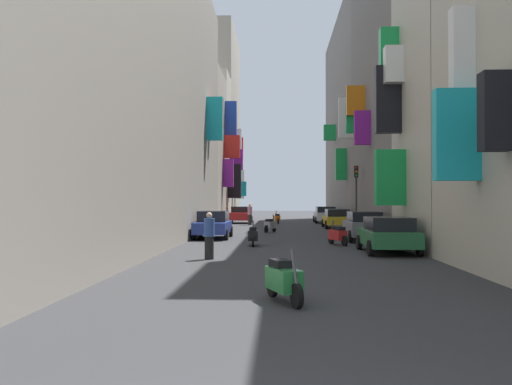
{
  "coord_description": "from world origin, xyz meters",
  "views": [
    {
      "loc": [
        -0.46,
        -3.09,
        2.09
      ],
      "look_at": [
        -1.35,
        18.31,
        2.38
      ],
      "focal_mm": 38.16,
      "sensor_mm": 36.0,
      "label": 1
    }
  ],
  "objects_px": {
    "scooter_green": "(284,279)",
    "pedestrian_crossing": "(250,214)",
    "scooter_silver": "(270,225)",
    "traffic_light_near_corner": "(356,187)",
    "parked_car_red": "(241,214)",
    "parked_car_green": "(388,234)",
    "scooter_orange": "(277,218)",
    "scooter_black": "(253,235)",
    "parked_car_white": "(325,214)",
    "parked_car_blue": "(213,224)",
    "scooter_red": "(338,235)",
    "parked_car_grey": "(364,225)",
    "pedestrian_near_left": "(209,236)",
    "parked_car_yellow": "(337,218)"
  },
  "relations": [
    {
      "from": "scooter_orange",
      "to": "traffic_light_near_corner",
      "type": "bearing_deg",
      "value": -67.38
    },
    {
      "from": "parked_car_grey",
      "to": "pedestrian_crossing",
      "type": "xyz_separation_m",
      "value": [
        -6.71,
        17.0,
        0.11
      ]
    },
    {
      "from": "parked_car_white",
      "to": "scooter_green",
      "type": "height_order",
      "value": "parked_car_white"
    },
    {
      "from": "parked_car_white",
      "to": "parked_car_blue",
      "type": "bearing_deg",
      "value": -111.21
    },
    {
      "from": "pedestrian_near_left",
      "to": "scooter_silver",
      "type": "bearing_deg",
      "value": 83.28
    },
    {
      "from": "scooter_green",
      "to": "traffic_light_near_corner",
      "type": "relative_size",
      "value": 0.41
    },
    {
      "from": "scooter_silver",
      "to": "scooter_orange",
      "type": "xyz_separation_m",
      "value": [
        0.4,
        12.7,
        0.0
      ]
    },
    {
      "from": "pedestrian_crossing",
      "to": "parked_car_grey",
      "type": "bearing_deg",
      "value": -68.47
    },
    {
      "from": "scooter_green",
      "to": "parked_car_blue",
      "type": "bearing_deg",
      "value": 101.31
    },
    {
      "from": "parked_car_yellow",
      "to": "scooter_orange",
      "type": "xyz_separation_m",
      "value": [
        -4.45,
        7.33,
        -0.28
      ]
    },
    {
      "from": "parked_car_green",
      "to": "traffic_light_near_corner",
      "type": "height_order",
      "value": "traffic_light_near_corner"
    },
    {
      "from": "parked_car_green",
      "to": "traffic_light_near_corner",
      "type": "bearing_deg",
      "value": 87.0
    },
    {
      "from": "parked_car_white",
      "to": "pedestrian_near_left",
      "type": "height_order",
      "value": "pedestrian_near_left"
    },
    {
      "from": "pedestrian_crossing",
      "to": "scooter_orange",
      "type": "bearing_deg",
      "value": 52.64
    },
    {
      "from": "parked_car_blue",
      "to": "scooter_silver",
      "type": "xyz_separation_m",
      "value": [
        3.02,
        5.68,
        -0.31
      ]
    },
    {
      "from": "parked_car_white",
      "to": "parked_car_red",
      "type": "xyz_separation_m",
      "value": [
        -7.61,
        -0.76,
        -0.0
      ]
    },
    {
      "from": "parked_car_red",
      "to": "pedestrian_near_left",
      "type": "bearing_deg",
      "value": -88.14
    },
    {
      "from": "parked_car_white",
      "to": "parked_car_green",
      "type": "height_order",
      "value": "parked_car_white"
    },
    {
      "from": "parked_car_white",
      "to": "scooter_orange",
      "type": "distance_m",
      "value": 4.67
    },
    {
      "from": "scooter_red",
      "to": "traffic_light_near_corner",
      "type": "xyz_separation_m",
      "value": [
        2.3,
        10.19,
        2.46
      ]
    },
    {
      "from": "parked_car_red",
      "to": "parked_car_white",
      "type": "bearing_deg",
      "value": 5.69
    },
    {
      "from": "scooter_silver",
      "to": "parked_car_white",
      "type": "bearing_deg",
      "value": 71.66
    },
    {
      "from": "parked_car_yellow",
      "to": "parked_car_white",
      "type": "bearing_deg",
      "value": 90.59
    },
    {
      "from": "traffic_light_near_corner",
      "to": "parked_car_blue",
      "type": "bearing_deg",
      "value": -145.08
    },
    {
      "from": "scooter_orange",
      "to": "parked_car_green",
      "type": "bearing_deg",
      "value": -80.37
    },
    {
      "from": "parked_car_green",
      "to": "parked_car_blue",
      "type": "distance_m",
      "value": 11.06
    },
    {
      "from": "parked_car_red",
      "to": "parked_car_blue",
      "type": "height_order",
      "value": "parked_car_blue"
    },
    {
      "from": "pedestrian_crossing",
      "to": "traffic_light_near_corner",
      "type": "relative_size",
      "value": 0.41
    },
    {
      "from": "parked_car_blue",
      "to": "scooter_silver",
      "type": "distance_m",
      "value": 6.44
    },
    {
      "from": "scooter_black",
      "to": "scooter_green",
      "type": "distance_m",
      "value": 13.68
    },
    {
      "from": "scooter_green",
      "to": "traffic_light_near_corner",
      "type": "xyz_separation_m",
      "value": [
        4.92,
        24.26,
        2.46
      ]
    },
    {
      "from": "scooter_green",
      "to": "pedestrian_near_left",
      "type": "bearing_deg",
      "value": 107.85
    },
    {
      "from": "parked_car_green",
      "to": "scooter_silver",
      "type": "height_order",
      "value": "parked_car_green"
    },
    {
      "from": "scooter_black",
      "to": "scooter_green",
      "type": "height_order",
      "value": "same"
    },
    {
      "from": "scooter_green",
      "to": "pedestrian_crossing",
      "type": "xyz_separation_m",
      "value": [
        -2.47,
        33.73,
        0.42
      ]
    },
    {
      "from": "scooter_orange",
      "to": "pedestrian_near_left",
      "type": "xyz_separation_m",
      "value": [
        -2.29,
        -28.78,
        0.36
      ]
    },
    {
      "from": "scooter_black",
      "to": "traffic_light_near_corner",
      "type": "bearing_deg",
      "value": 59.81
    },
    {
      "from": "parked_car_yellow",
      "to": "parked_car_grey",
      "type": "relative_size",
      "value": 1.12
    },
    {
      "from": "parked_car_white",
      "to": "parked_car_grey",
      "type": "relative_size",
      "value": 1.13
    },
    {
      "from": "parked_car_blue",
      "to": "scooter_green",
      "type": "height_order",
      "value": "parked_car_blue"
    },
    {
      "from": "parked_car_blue",
      "to": "parked_car_green",
      "type": "bearing_deg",
      "value": -44.77
    },
    {
      "from": "parked_car_yellow",
      "to": "scooter_orange",
      "type": "bearing_deg",
      "value": 121.26
    },
    {
      "from": "parked_car_grey",
      "to": "scooter_red",
      "type": "bearing_deg",
      "value": -121.19
    },
    {
      "from": "parked_car_white",
      "to": "scooter_orange",
      "type": "bearing_deg",
      "value": -159.29
    },
    {
      "from": "scooter_green",
      "to": "traffic_light_near_corner",
      "type": "bearing_deg",
      "value": 78.54
    },
    {
      "from": "scooter_black",
      "to": "scooter_green",
      "type": "relative_size",
      "value": 1.07
    },
    {
      "from": "parked_car_red",
      "to": "scooter_silver",
      "type": "xyz_separation_m",
      "value": [
        2.86,
        -13.59,
        -0.31
      ]
    },
    {
      "from": "scooter_silver",
      "to": "traffic_light_near_corner",
      "type": "bearing_deg",
      "value": 3.18
    },
    {
      "from": "parked_car_red",
      "to": "scooter_silver",
      "type": "height_order",
      "value": "parked_car_red"
    },
    {
      "from": "parked_car_yellow",
      "to": "pedestrian_near_left",
      "type": "xyz_separation_m",
      "value": [
        -6.74,
        -21.45,
        0.08
      ]
    }
  ]
}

